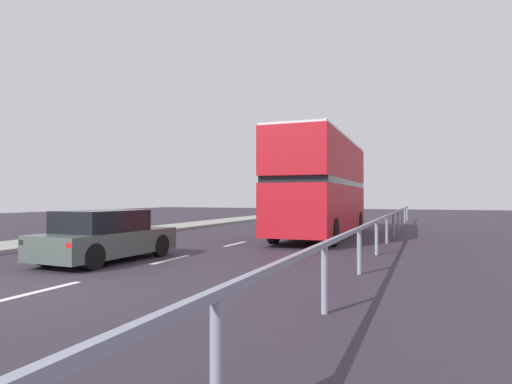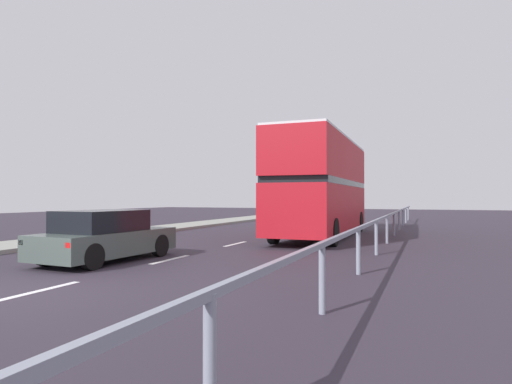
{
  "view_description": "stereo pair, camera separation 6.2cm",
  "coord_description": "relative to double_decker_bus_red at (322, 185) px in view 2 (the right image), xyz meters",
  "views": [
    {
      "loc": [
        6.61,
        -6.03,
        1.72
      ],
      "look_at": [
        0.88,
        8.31,
        1.92
      ],
      "focal_mm": 30.12,
      "sensor_mm": 36.0,
      "label": 1
    },
    {
      "loc": [
        6.67,
        -6.01,
        1.72
      ],
      "look_at": [
        0.88,
        8.31,
        1.92
      ],
      "focal_mm": 30.12,
      "sensor_mm": 36.0,
      "label": 2
    }
  ],
  "objects": [
    {
      "name": "ground_plane",
      "position": [
        -2.34,
        -12.48,
        -2.34
      ],
      "size": [
        73.99,
        120.0,
        0.1
      ],
      "primitive_type": "cube",
      "color": "#302935"
    },
    {
      "name": "lane_paint_markings",
      "position": [
        -0.39,
        -3.67,
        -2.28
      ],
      "size": [
        3.23,
        46.0,
        0.01
      ],
      "color": "silver",
      "rests_on": "ground"
    },
    {
      "name": "double_decker_bus_red",
      "position": [
        0.0,
        0.0,
        0.0
      ],
      "size": [
        2.65,
        10.09,
        4.27
      ],
      "rotation": [
        0.0,
        0.0,
        0.02
      ],
      "color": "#B1141E",
      "rests_on": "ground"
    },
    {
      "name": "bridge_side_railing",
      "position": [
        2.85,
        -3.48,
        -1.42
      ],
      "size": [
        0.1,
        42.0,
        1.06
      ],
      "color": "gray",
      "rests_on": "ground"
    },
    {
      "name": "hatchback_car_near",
      "position": [
        -3.82,
        -9.23,
        -1.63
      ],
      "size": [
        1.88,
        4.07,
        1.38
      ],
      "rotation": [
        0.0,
        0.0,
        -0.04
      ],
      "color": "#45514C",
      "rests_on": "ground"
    }
  ]
}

